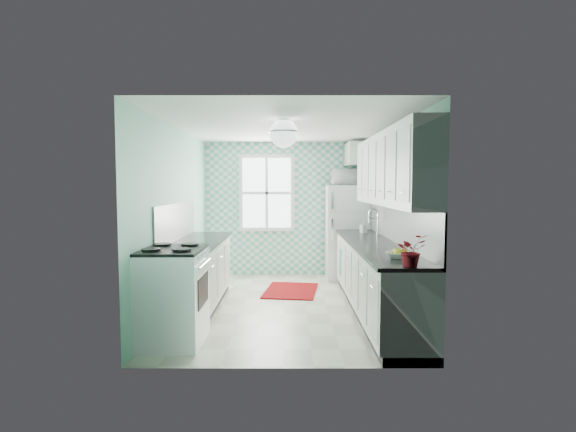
{
  "coord_description": "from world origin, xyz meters",
  "views": [
    {
      "loc": [
        0.05,
        -6.26,
        1.71
      ],
      "look_at": [
        0.05,
        0.25,
        1.25
      ],
      "focal_mm": 28.0,
      "sensor_mm": 36.0,
      "label": 1
    }
  ],
  "objects_px": {
    "potted_plant": "(411,250)",
    "microwave": "(347,177)",
    "stove": "(172,294)",
    "ceiling_light": "(284,133)",
    "sink": "(365,236)",
    "fruit_bowl": "(398,255)",
    "fridge": "(347,232)"
  },
  "relations": [
    {
      "from": "fridge",
      "to": "stove",
      "type": "relative_size",
      "value": 1.68
    },
    {
      "from": "ceiling_light",
      "to": "sink",
      "type": "height_order",
      "value": "ceiling_light"
    },
    {
      "from": "ceiling_light",
      "to": "sink",
      "type": "relative_size",
      "value": 0.61
    },
    {
      "from": "sink",
      "to": "fruit_bowl",
      "type": "distance_m",
      "value": 2.08
    },
    {
      "from": "ceiling_light",
      "to": "fridge",
      "type": "bearing_deg",
      "value": 66.94
    },
    {
      "from": "fruit_bowl",
      "to": "sink",
      "type": "bearing_deg",
      "value": 89.9
    },
    {
      "from": "fridge",
      "to": "fruit_bowl",
      "type": "xyz_separation_m",
      "value": [
        0.09,
        -3.44,
        0.13
      ]
    },
    {
      "from": "stove",
      "to": "fruit_bowl",
      "type": "distance_m",
      "value": 2.44
    },
    {
      "from": "fridge",
      "to": "potted_plant",
      "type": "bearing_deg",
      "value": -85.24
    },
    {
      "from": "ceiling_light",
      "to": "sink",
      "type": "xyz_separation_m",
      "value": [
        1.2,
        1.25,
        -1.39
      ]
    },
    {
      "from": "fruit_bowl",
      "to": "potted_plant",
      "type": "xyz_separation_m",
      "value": [
        0.0,
        -0.47,
        0.12
      ]
    },
    {
      "from": "ceiling_light",
      "to": "potted_plant",
      "type": "distance_m",
      "value": 2.16
    },
    {
      "from": "microwave",
      "to": "potted_plant",
      "type": "bearing_deg",
      "value": 89.05
    },
    {
      "from": "stove",
      "to": "sink",
      "type": "distance_m",
      "value": 3.11
    },
    {
      "from": "ceiling_light",
      "to": "sink",
      "type": "distance_m",
      "value": 2.22
    },
    {
      "from": "ceiling_light",
      "to": "microwave",
      "type": "distance_m",
      "value": 2.87
    },
    {
      "from": "stove",
      "to": "potted_plant",
      "type": "relative_size",
      "value": 3.3
    },
    {
      "from": "ceiling_light",
      "to": "microwave",
      "type": "bearing_deg",
      "value": 66.94
    },
    {
      "from": "potted_plant",
      "to": "microwave",
      "type": "height_order",
      "value": "microwave"
    },
    {
      "from": "fruit_bowl",
      "to": "potted_plant",
      "type": "height_order",
      "value": "potted_plant"
    },
    {
      "from": "fruit_bowl",
      "to": "microwave",
      "type": "relative_size",
      "value": 0.5
    },
    {
      "from": "fridge",
      "to": "fruit_bowl",
      "type": "height_order",
      "value": "fridge"
    },
    {
      "from": "ceiling_light",
      "to": "fruit_bowl",
      "type": "height_order",
      "value": "ceiling_light"
    },
    {
      "from": "potted_plant",
      "to": "microwave",
      "type": "bearing_deg",
      "value": 91.32
    },
    {
      "from": "sink",
      "to": "fruit_bowl",
      "type": "xyz_separation_m",
      "value": [
        -0.0,
        -2.08,
        0.04
      ]
    },
    {
      "from": "ceiling_light",
      "to": "fridge",
      "type": "xyz_separation_m",
      "value": [
        1.11,
        2.61,
        -1.48
      ]
    },
    {
      "from": "potted_plant",
      "to": "fridge",
      "type": "bearing_deg",
      "value": 91.32
    },
    {
      "from": "fridge",
      "to": "sink",
      "type": "height_order",
      "value": "fridge"
    },
    {
      "from": "ceiling_light",
      "to": "fruit_bowl",
      "type": "distance_m",
      "value": 1.99
    },
    {
      "from": "stove",
      "to": "fruit_bowl",
      "type": "height_order",
      "value": "stove"
    },
    {
      "from": "fridge",
      "to": "microwave",
      "type": "height_order",
      "value": "microwave"
    },
    {
      "from": "ceiling_light",
      "to": "fridge",
      "type": "height_order",
      "value": "ceiling_light"
    }
  ]
}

